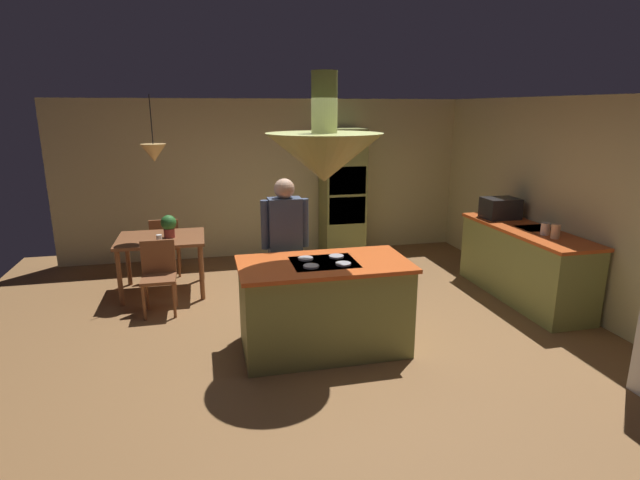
{
  "coord_description": "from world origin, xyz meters",
  "views": [
    {
      "loc": [
        -1.12,
        -4.79,
        2.41
      ],
      "look_at": [
        0.1,
        0.4,
        1.0
      ],
      "focal_mm": 28.16,
      "sensor_mm": 36.0,
      "label": 1
    }
  ],
  "objects_px": {
    "potted_plant_on_table": "(169,225)",
    "canister_sugar": "(545,229)",
    "oven_tower": "(342,194)",
    "kitchen_island": "(324,306)",
    "chair_by_back_wall": "(166,243)",
    "cup_on_table": "(159,238)",
    "chair_facing_island": "(159,272)",
    "microwave_on_counter": "(500,208)",
    "person_at_island": "(285,243)",
    "dining_table": "(162,244)",
    "canister_flour": "(556,231)"
  },
  "relations": [
    {
      "from": "person_at_island",
      "to": "microwave_on_counter",
      "type": "distance_m",
      "value": 3.19
    },
    {
      "from": "kitchen_island",
      "to": "oven_tower",
      "type": "height_order",
      "value": "oven_tower"
    },
    {
      "from": "cup_on_table",
      "to": "chair_facing_island",
      "type": "bearing_deg",
      "value": -89.64
    },
    {
      "from": "potted_plant_on_table",
      "to": "canister_flour",
      "type": "relative_size",
      "value": 1.77
    },
    {
      "from": "potted_plant_on_table",
      "to": "canister_sugar",
      "type": "relative_size",
      "value": 2.09
    },
    {
      "from": "kitchen_island",
      "to": "canister_flour",
      "type": "height_order",
      "value": "canister_flour"
    },
    {
      "from": "chair_by_back_wall",
      "to": "cup_on_table",
      "type": "height_order",
      "value": "chair_by_back_wall"
    },
    {
      "from": "chair_by_back_wall",
      "to": "canister_flour",
      "type": "distance_m",
      "value": 5.21
    },
    {
      "from": "chair_facing_island",
      "to": "person_at_island",
      "type": "bearing_deg",
      "value": -25.93
    },
    {
      "from": "chair_facing_island",
      "to": "canister_flour",
      "type": "distance_m",
      "value": 4.71
    },
    {
      "from": "chair_facing_island",
      "to": "oven_tower",
      "type": "bearing_deg",
      "value": 33.09
    },
    {
      "from": "dining_table",
      "to": "chair_by_back_wall",
      "type": "bearing_deg",
      "value": 90.0
    },
    {
      "from": "dining_table",
      "to": "chair_facing_island",
      "type": "distance_m",
      "value": 0.7
    },
    {
      "from": "chair_by_back_wall",
      "to": "microwave_on_counter",
      "type": "bearing_deg",
      "value": 163.31
    },
    {
      "from": "person_at_island",
      "to": "cup_on_table",
      "type": "bearing_deg",
      "value": 141.34
    },
    {
      "from": "microwave_on_counter",
      "to": "person_at_island",
      "type": "bearing_deg",
      "value": -167.33
    },
    {
      "from": "oven_tower",
      "to": "microwave_on_counter",
      "type": "relative_size",
      "value": 4.54
    },
    {
      "from": "potted_plant_on_table",
      "to": "canister_sugar",
      "type": "distance_m",
      "value": 4.71
    },
    {
      "from": "kitchen_island",
      "to": "canister_flour",
      "type": "relative_size",
      "value": 9.98
    },
    {
      "from": "chair_facing_island",
      "to": "canister_sugar",
      "type": "height_order",
      "value": "canister_sugar"
    },
    {
      "from": "person_at_island",
      "to": "cup_on_table",
      "type": "xyz_separation_m",
      "value": [
        -1.43,
        1.15,
        -0.16
      ]
    },
    {
      "from": "kitchen_island",
      "to": "oven_tower",
      "type": "xyz_separation_m",
      "value": [
        1.1,
        3.24,
        0.57
      ]
    },
    {
      "from": "microwave_on_counter",
      "to": "chair_by_back_wall",
      "type": "bearing_deg",
      "value": 163.31
    },
    {
      "from": "chair_by_back_wall",
      "to": "person_at_island",
      "type": "bearing_deg",
      "value": 124.81
    },
    {
      "from": "oven_tower",
      "to": "canister_sugar",
      "type": "bearing_deg",
      "value": -57.96
    },
    {
      "from": "person_at_island",
      "to": "potted_plant_on_table",
      "type": "distance_m",
      "value": 1.88
    },
    {
      "from": "oven_tower",
      "to": "microwave_on_counter",
      "type": "distance_m",
      "value": 2.52
    },
    {
      "from": "dining_table",
      "to": "potted_plant_on_table",
      "type": "relative_size",
      "value": 3.7
    },
    {
      "from": "chair_facing_island",
      "to": "microwave_on_counter",
      "type": "bearing_deg",
      "value": 0.03
    },
    {
      "from": "person_at_island",
      "to": "canister_flour",
      "type": "height_order",
      "value": "person_at_island"
    },
    {
      "from": "chair_facing_island",
      "to": "canister_flour",
      "type": "xyz_separation_m",
      "value": [
        4.54,
        -1.14,
        0.52
      ]
    },
    {
      "from": "person_at_island",
      "to": "cup_on_table",
      "type": "height_order",
      "value": "person_at_island"
    },
    {
      "from": "oven_tower",
      "to": "chair_facing_island",
      "type": "distance_m",
      "value": 3.39
    },
    {
      "from": "chair_by_back_wall",
      "to": "cup_on_table",
      "type": "distance_m",
      "value": 0.96
    },
    {
      "from": "kitchen_island",
      "to": "chair_facing_island",
      "type": "bearing_deg",
      "value": 140.16
    },
    {
      "from": "chair_facing_island",
      "to": "microwave_on_counter",
      "type": "relative_size",
      "value": 1.89
    },
    {
      "from": "cup_on_table",
      "to": "canister_sugar",
      "type": "distance_m",
      "value": 4.76
    },
    {
      "from": "oven_tower",
      "to": "chair_facing_island",
      "type": "height_order",
      "value": "oven_tower"
    },
    {
      "from": "canister_flour",
      "to": "chair_by_back_wall",
      "type": "bearing_deg",
      "value": 151.17
    },
    {
      "from": "potted_plant_on_table",
      "to": "oven_tower",
      "type": "bearing_deg",
      "value": 23.78
    },
    {
      "from": "kitchen_island",
      "to": "dining_table",
      "type": "height_order",
      "value": "kitchen_island"
    },
    {
      "from": "canister_flour",
      "to": "microwave_on_counter",
      "type": "relative_size",
      "value": 0.37
    },
    {
      "from": "chair_by_back_wall",
      "to": "canister_sugar",
      "type": "height_order",
      "value": "canister_sugar"
    },
    {
      "from": "kitchen_island",
      "to": "canister_sugar",
      "type": "height_order",
      "value": "canister_sugar"
    },
    {
      "from": "microwave_on_counter",
      "to": "cup_on_table",
      "type": "bearing_deg",
      "value": 174.36
    },
    {
      "from": "person_at_island",
      "to": "canister_sugar",
      "type": "bearing_deg",
      "value": -4.77
    },
    {
      "from": "kitchen_island",
      "to": "chair_by_back_wall",
      "type": "height_order",
      "value": "kitchen_island"
    },
    {
      "from": "dining_table",
      "to": "microwave_on_counter",
      "type": "height_order",
      "value": "microwave_on_counter"
    },
    {
      "from": "dining_table",
      "to": "canister_sugar",
      "type": "height_order",
      "value": "canister_sugar"
    },
    {
      "from": "person_at_island",
      "to": "kitchen_island",
      "type": "bearing_deg",
      "value": -69.64
    }
  ]
}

